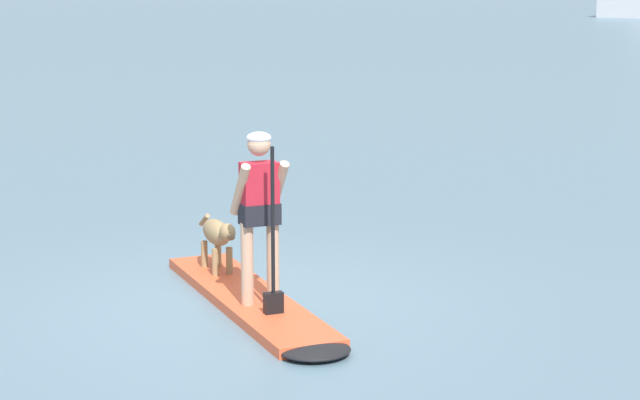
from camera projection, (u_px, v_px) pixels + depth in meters
ground_plane at (249, 304)px, 11.58m from camera, size 400.00×400.00×0.00m
paddleboard at (257, 305)px, 11.36m from camera, size 3.61×2.00×0.10m
person_paddler at (260, 206)px, 11.06m from camera, size 0.68×0.59×1.65m
dog at (218, 235)px, 12.34m from camera, size 1.03×0.49×0.58m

